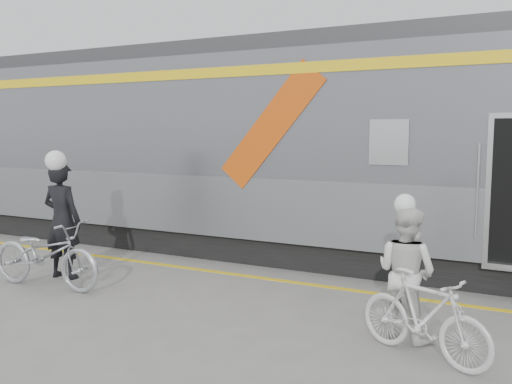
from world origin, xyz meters
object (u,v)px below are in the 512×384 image
Objects in this scene: woman at (406,272)px; bicycle_right at (424,316)px; bicycle_left at (46,254)px; man at (62,220)px.

woman is 0.99× the size of bicycle_right.
bicycle_left is at bearing 28.04° from woman.
bicycle_right is at bearing 141.96° from woman.
man is 5.94m from bicycle_right.
woman is at bearing 51.96° from bicycle_right.
woman is (5.58, -0.11, -0.19)m from man.
woman reaches higher than bicycle_right.
man is at bearing 22.24° from woman.
bicycle_right is (0.30, -0.55, -0.31)m from woman.
man reaches higher than bicycle_right.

